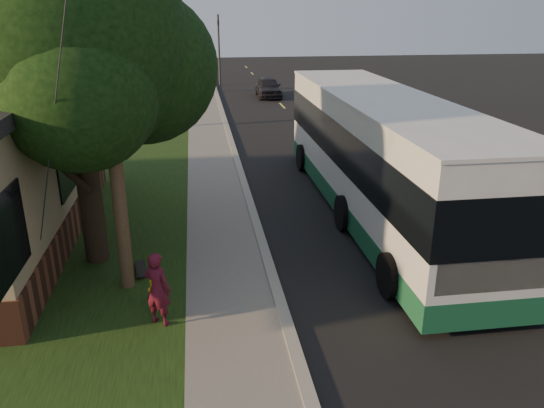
{
  "coord_description": "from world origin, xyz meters",
  "views": [
    {
      "loc": [
        -1.59,
        -9.99,
        6.0
      ],
      "look_at": [
        0.14,
        1.99,
        1.5
      ],
      "focal_mm": 35.0,
      "sensor_mm": 36.0,
      "label": 1
    }
  ],
  "objects_px": {
    "bare_tree_far": "(174,66)",
    "distant_car": "(268,87)",
    "bare_tree_near": "(157,88)",
    "skateboarder": "(158,289)",
    "fire_hydrant": "(156,291)",
    "leafy_tree": "(74,48)",
    "dumpster": "(8,179)",
    "skateboard_main": "(141,269)",
    "traffic_signal": "(219,45)",
    "transit_bus": "(381,153)",
    "utility_pole": "(106,81)"
  },
  "relations": [
    {
      "from": "fire_hydrant",
      "to": "transit_bus",
      "type": "relative_size",
      "value": 0.06
    },
    {
      "from": "bare_tree_far",
      "to": "traffic_signal",
      "type": "relative_size",
      "value": 0.73
    },
    {
      "from": "dumpster",
      "to": "utility_pole",
      "type": "bearing_deg",
      "value": -56.15
    },
    {
      "from": "fire_hydrant",
      "to": "skateboard_main",
      "type": "distance_m",
      "value": 1.76
    },
    {
      "from": "fire_hydrant",
      "to": "dumpster",
      "type": "xyz_separation_m",
      "value": [
        -5.26,
        7.78,
        0.23
      ]
    },
    {
      "from": "bare_tree_far",
      "to": "distant_car",
      "type": "distance_m",
      "value": 7.1
    },
    {
      "from": "bare_tree_near",
      "to": "traffic_signal",
      "type": "bearing_deg",
      "value": 75.96
    },
    {
      "from": "utility_pole",
      "to": "bare_tree_near",
      "type": "relative_size",
      "value": 2.11
    },
    {
      "from": "utility_pole",
      "to": "bare_tree_far",
      "type": "xyz_separation_m",
      "value": [
        0.31,
        29.01,
        -2.63
      ]
    },
    {
      "from": "utility_pole",
      "to": "transit_bus",
      "type": "relative_size",
      "value": 0.68
    },
    {
      "from": "fire_hydrant",
      "to": "utility_pole",
      "type": "relative_size",
      "value": 0.08
    },
    {
      "from": "bare_tree_far",
      "to": "distant_car",
      "type": "relative_size",
      "value": 0.99
    },
    {
      "from": "fire_hydrant",
      "to": "dumpster",
      "type": "bearing_deg",
      "value": 124.05
    },
    {
      "from": "skateboard_main",
      "to": "skateboarder",
      "type": "bearing_deg",
      "value": -75.97
    },
    {
      "from": "utility_pole",
      "to": "skateboard_main",
      "type": "bearing_deg",
      "value": 71.37
    },
    {
      "from": "leafy_tree",
      "to": "traffic_signal",
      "type": "xyz_separation_m",
      "value": [
        4.67,
        31.35,
        -2.0
      ]
    },
    {
      "from": "utility_pole",
      "to": "transit_bus",
      "type": "bearing_deg",
      "value": 27.4
    },
    {
      "from": "distant_car",
      "to": "transit_bus",
      "type": "bearing_deg",
      "value": -88.16
    },
    {
      "from": "traffic_signal",
      "to": "leafy_tree",
      "type": "bearing_deg",
      "value": -98.47
    },
    {
      "from": "traffic_signal",
      "to": "skateboarder",
      "type": "bearing_deg",
      "value": -94.95
    },
    {
      "from": "fire_hydrant",
      "to": "distant_car",
      "type": "distance_m",
      "value": 28.39
    },
    {
      "from": "skateboarder",
      "to": "skateboard_main",
      "type": "bearing_deg",
      "value": -44.48
    },
    {
      "from": "bare_tree_far",
      "to": "distant_car",
      "type": "height_order",
      "value": "bare_tree_far"
    },
    {
      "from": "utility_pole",
      "to": "distant_car",
      "type": "bearing_deg",
      "value": 75.53
    },
    {
      "from": "bare_tree_far",
      "to": "dumpster",
      "type": "xyz_separation_m",
      "value": [
        -4.86,
        -22.22,
        -1.34
      ]
    },
    {
      "from": "fire_hydrant",
      "to": "transit_bus",
      "type": "bearing_deg",
      "value": 36.13
    },
    {
      "from": "skateboarder",
      "to": "traffic_signal",
      "type": "bearing_deg",
      "value": -63.46
    },
    {
      "from": "traffic_signal",
      "to": "skateboard_main",
      "type": "xyz_separation_m",
      "value": [
        -3.58,
        -32.33,
        -3.03
      ]
    },
    {
      "from": "utility_pole",
      "to": "skateboarder",
      "type": "relative_size",
      "value": 5.86
    },
    {
      "from": "bare_tree_far",
      "to": "dumpster",
      "type": "relative_size",
      "value": 2.36
    },
    {
      "from": "leafy_tree",
      "to": "fire_hydrant",
      "type": "bearing_deg",
      "value": -59.33
    },
    {
      "from": "leafy_tree",
      "to": "dumpster",
      "type": "bearing_deg",
      "value": 125.7
    },
    {
      "from": "bare_tree_far",
      "to": "bare_tree_near",
      "type": "bearing_deg",
      "value": -92.39
    },
    {
      "from": "leafy_tree",
      "to": "dumpster",
      "type": "relative_size",
      "value": 4.57
    },
    {
      "from": "traffic_signal",
      "to": "fire_hydrant",
      "type": "bearing_deg",
      "value": -95.21
    },
    {
      "from": "utility_pole",
      "to": "bare_tree_near",
      "type": "distance_m",
      "value": 17.19
    },
    {
      "from": "transit_bus",
      "to": "dumpster",
      "type": "bearing_deg",
      "value": 165.2
    },
    {
      "from": "bare_tree_near",
      "to": "skateboarder",
      "type": "distance_m",
      "value": 18.72
    },
    {
      "from": "dumpster",
      "to": "distant_car",
      "type": "xyz_separation_m",
      "value": [
        11.44,
        19.93,
        0.03
      ]
    },
    {
      "from": "utility_pole",
      "to": "dumpster",
      "type": "height_order",
      "value": "utility_pole"
    },
    {
      "from": "utility_pole",
      "to": "leafy_tree",
      "type": "distance_m",
      "value": 1.94
    },
    {
      "from": "bare_tree_near",
      "to": "distant_car",
      "type": "bearing_deg",
      "value": 53.86
    },
    {
      "from": "utility_pole",
      "to": "skateboarder",
      "type": "xyz_separation_m",
      "value": [
        0.81,
        -1.64,
        -3.79
      ]
    },
    {
      "from": "fire_hydrant",
      "to": "skateboarder",
      "type": "bearing_deg",
      "value": -81.23
    },
    {
      "from": "utility_pole",
      "to": "bare_tree_near",
      "type": "height_order",
      "value": "utility_pole"
    },
    {
      "from": "fire_hydrant",
      "to": "skateboarder",
      "type": "relative_size",
      "value": 0.48
    },
    {
      "from": "bare_tree_near",
      "to": "skateboarder",
      "type": "relative_size",
      "value": 2.78
    },
    {
      "from": "bare_tree_far",
      "to": "transit_bus",
      "type": "relative_size",
      "value": 0.3
    },
    {
      "from": "bare_tree_near",
      "to": "dumpster",
      "type": "bearing_deg",
      "value": -113.08
    },
    {
      "from": "bare_tree_near",
      "to": "bare_tree_far",
      "type": "distance_m",
      "value": 12.01
    }
  ]
}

